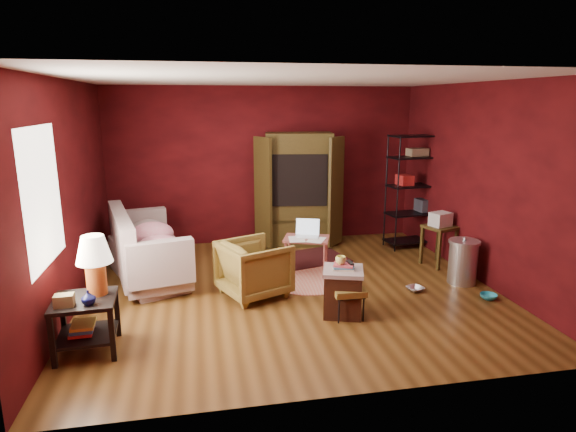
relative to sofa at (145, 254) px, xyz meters
name	(u,v)px	position (x,y,z in m)	size (l,w,h in m)	color
room	(288,190)	(1.95, -0.87, 1.04)	(5.54, 5.04, 2.84)	brown
sofa	(145,254)	(0.00, 0.00, 0.00)	(1.86, 0.54, 0.73)	gray
armchair	(254,266)	(1.48, -0.93, 0.05)	(0.80, 0.75, 0.82)	black
pet_bowl_steel	(416,283)	(3.66, -1.21, -0.25)	(0.23, 0.06, 0.23)	silver
pet_bowl_turquoise	(489,291)	(4.48, -1.66, -0.25)	(0.22, 0.07, 0.22)	#2AAAC5
vase	(88,298)	(-0.31, -2.25, 0.29)	(0.14, 0.15, 0.14)	#0B0E3B
mug	(341,259)	(2.42, -1.73, 0.34)	(0.12, 0.10, 0.12)	#E6E070
side_table	(90,283)	(-0.34, -2.03, 0.36)	(0.64, 0.64, 1.21)	black
sofa_cushions	(145,248)	(-0.01, 0.01, 0.09)	(1.34, 2.32, 0.92)	gray
hamper	(343,291)	(2.46, -1.73, -0.06)	(0.59, 0.59, 0.66)	#3B180D
footstool	(348,291)	(2.49, -1.82, -0.03)	(0.38, 0.38, 0.38)	black
rug_round	(307,277)	(2.32, -0.41, -0.36)	(1.79, 1.79, 0.01)	#F9E7CF
rug_oriental	(304,259)	(2.46, 0.37, -0.35)	(1.50, 1.19, 0.01)	#4F1517
laptop_desk	(307,241)	(2.35, -0.26, 0.14)	(0.77, 0.67, 0.81)	#9B4D46
tv_armoire	(299,187)	(2.56, 1.31, 0.68)	(1.56, 0.98, 2.00)	#423213
wire_shelving	(416,186)	(4.54, 0.78, 0.72)	(1.01, 0.54, 1.98)	black
small_stand	(440,226)	(4.48, -0.27, 0.27)	(0.54, 0.54, 0.85)	#423213
trash_can	(463,261)	(4.44, -1.05, -0.04)	(0.55, 0.55, 0.68)	silver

